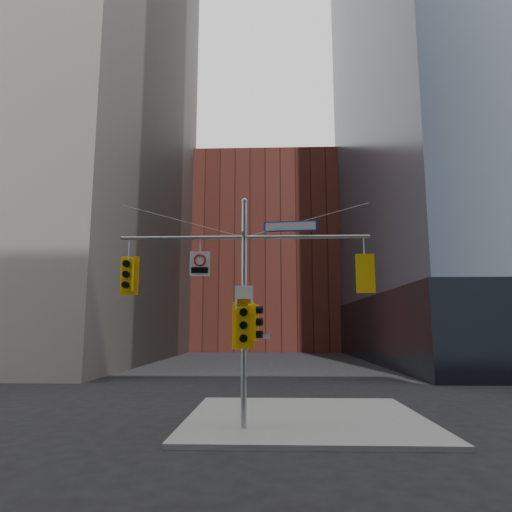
# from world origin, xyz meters

# --- Properties ---
(ground) EXTENTS (160.00, 160.00, 0.00)m
(ground) POSITION_xyz_m (0.00, 0.00, 0.00)
(ground) COLOR black
(ground) RESTS_ON ground
(sidewalk_corner) EXTENTS (8.00, 8.00, 0.15)m
(sidewalk_corner) POSITION_xyz_m (2.00, 4.00, 0.07)
(sidewalk_corner) COLOR gray
(sidewalk_corner) RESTS_ON ground
(brick_midrise) EXTENTS (26.00, 20.00, 28.00)m
(brick_midrise) POSITION_xyz_m (0.00, 58.00, 14.00)
(brick_midrise) COLOR maroon
(brick_midrise) RESTS_ON ground
(signal_assembly) EXTENTS (8.00, 0.80, 7.30)m
(signal_assembly) POSITION_xyz_m (0.00, 1.99, 4.42)
(signal_assembly) COLOR #979AA0
(signal_assembly) RESTS_ON ground
(traffic_light_west_arm) EXTENTS (0.60, 0.47, 1.25)m
(traffic_light_west_arm) POSITION_xyz_m (-3.73, 2.01, 4.80)
(traffic_light_west_arm) COLOR yellow
(traffic_light_west_arm) RESTS_ON ground
(traffic_light_east_arm) EXTENTS (0.58, 0.49, 1.22)m
(traffic_light_east_arm) POSITION_xyz_m (3.80, 1.99, 4.80)
(traffic_light_east_arm) COLOR yellow
(traffic_light_east_arm) RESTS_ON ground
(traffic_light_pole_side) EXTENTS (0.49, 0.42, 1.13)m
(traffic_light_pole_side) POSITION_xyz_m (0.33, 1.99, 3.31)
(traffic_light_pole_side) COLOR yellow
(traffic_light_pole_side) RESTS_ON ground
(traffic_light_pole_front) EXTENTS (0.69, 0.57, 1.44)m
(traffic_light_pole_front) POSITION_xyz_m (-0.00, 1.73, 3.20)
(traffic_light_pole_front) COLOR yellow
(traffic_light_pole_front) RESTS_ON ground
(street_sign_blade) EXTENTS (1.71, 0.24, 0.33)m
(street_sign_blade) POSITION_xyz_m (1.48, 2.00, 6.35)
(street_sign_blade) COLOR navy
(street_sign_blade) RESTS_ON ground
(regulatory_sign_arm) EXTENTS (0.64, 0.09, 0.80)m
(regulatory_sign_arm) POSITION_xyz_m (-1.42, 1.97, 5.18)
(regulatory_sign_arm) COLOR silver
(regulatory_sign_arm) RESTS_ON ground
(regulatory_sign_pole) EXTENTS (0.57, 0.06, 0.75)m
(regulatory_sign_pole) POSITION_xyz_m (0.00, 1.88, 4.04)
(regulatory_sign_pole) COLOR silver
(regulatory_sign_pole) RESTS_ON ground
(street_blade_ew) EXTENTS (0.71, 0.06, 0.14)m
(street_blade_ew) POSITION_xyz_m (0.45, 2.00, 2.87)
(street_blade_ew) COLOR silver
(street_blade_ew) RESTS_ON ground
(street_blade_ns) EXTENTS (0.11, 0.81, 0.16)m
(street_blade_ns) POSITION_xyz_m (0.00, 2.45, 2.73)
(street_blade_ns) COLOR #145926
(street_blade_ns) RESTS_ON ground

